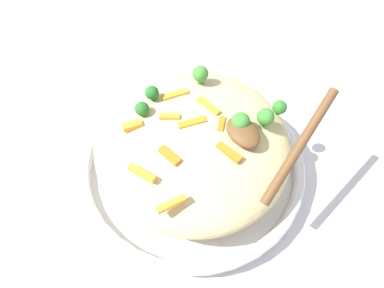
% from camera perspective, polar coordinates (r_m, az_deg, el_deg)
% --- Properties ---
extents(ground_plane, '(2.40, 2.40, 0.00)m').
position_cam_1_polar(ground_plane, '(0.59, 0.00, -4.34)').
color(ground_plane, silver).
extents(serving_bowl, '(0.36, 0.36, 0.04)m').
position_cam_1_polar(serving_bowl, '(0.57, 0.00, -3.23)').
color(serving_bowl, silver).
rests_on(serving_bowl, ground_plane).
extents(pasta_mound, '(0.30, 0.29, 0.09)m').
position_cam_1_polar(pasta_mound, '(0.52, 0.00, 0.29)').
color(pasta_mound, '#DBC689').
rests_on(pasta_mound, serving_bowl).
extents(carrot_piece_0, '(0.01, 0.03, 0.01)m').
position_cam_1_polar(carrot_piece_0, '(0.49, -9.84, 3.03)').
color(carrot_piece_0, orange).
rests_on(carrot_piece_0, pasta_mound).
extents(carrot_piece_1, '(0.01, 0.04, 0.01)m').
position_cam_1_polar(carrot_piece_1, '(0.42, -3.43, -9.85)').
color(carrot_piece_1, orange).
rests_on(carrot_piece_1, pasta_mound).
extents(carrot_piece_2, '(0.04, 0.02, 0.01)m').
position_cam_1_polar(carrot_piece_2, '(0.45, -3.73, -1.90)').
color(carrot_piece_2, orange).
rests_on(carrot_piece_2, pasta_mound).
extents(carrot_piece_3, '(0.01, 0.04, 0.01)m').
position_cam_1_polar(carrot_piece_3, '(0.52, -2.85, 8.11)').
color(carrot_piece_3, orange).
rests_on(carrot_piece_3, pasta_mound).
extents(carrot_piece_4, '(0.04, 0.02, 0.01)m').
position_cam_1_polar(carrot_piece_4, '(0.50, 2.77, 6.31)').
color(carrot_piece_4, orange).
rests_on(carrot_piece_4, pasta_mound).
extents(carrot_piece_5, '(0.04, 0.03, 0.01)m').
position_cam_1_polar(carrot_piece_5, '(0.44, -8.33, -4.77)').
color(carrot_piece_5, orange).
rests_on(carrot_piece_5, pasta_mound).
extents(carrot_piece_6, '(0.02, 0.03, 0.01)m').
position_cam_1_polar(carrot_piece_6, '(0.48, -3.72, 4.51)').
color(carrot_piece_6, orange).
rests_on(carrot_piece_6, pasta_mound).
extents(carrot_piece_7, '(0.02, 0.02, 0.01)m').
position_cam_1_polar(carrot_piece_7, '(0.48, 4.83, 3.32)').
color(carrot_piece_7, orange).
rests_on(carrot_piece_7, pasta_mound).
extents(carrot_piece_8, '(0.04, 0.02, 0.01)m').
position_cam_1_polar(carrot_piece_8, '(0.46, 6.12, -1.38)').
color(carrot_piece_8, orange).
rests_on(carrot_piece_8, pasta_mound).
extents(carrot_piece_9, '(0.02, 0.04, 0.01)m').
position_cam_1_polar(carrot_piece_9, '(0.48, -0.02, 3.64)').
color(carrot_piece_9, orange).
rests_on(carrot_piece_9, pasta_mound).
extents(broccoli_floret_0, '(0.02, 0.02, 0.03)m').
position_cam_1_polar(broccoli_floret_0, '(0.51, -6.63, 8.38)').
color(broccoli_floret_0, '#205B1C').
rests_on(broccoli_floret_0, pasta_mound).
extents(broccoli_floret_1, '(0.02, 0.02, 0.02)m').
position_cam_1_polar(broccoli_floret_1, '(0.49, -8.25, 5.74)').
color(broccoli_floret_1, '#205B1C').
rests_on(broccoli_floret_1, pasta_mound).
extents(broccoli_floret_2, '(0.02, 0.02, 0.03)m').
position_cam_1_polar(broccoli_floret_2, '(0.53, 1.40, 11.48)').
color(broccoli_floret_2, '#377928').
rests_on(broccoli_floret_2, pasta_mound).
extents(broccoli_floret_3, '(0.03, 0.03, 0.03)m').
position_cam_1_polar(broccoli_floret_3, '(0.47, 8.04, 3.64)').
color(broccoli_floret_3, '#377928').
rests_on(broccoli_floret_3, pasta_mound).
extents(broccoli_floret_4, '(0.02, 0.02, 0.03)m').
position_cam_1_polar(broccoli_floret_4, '(0.48, 12.06, 4.35)').
color(broccoli_floret_4, '#377928').
rests_on(broccoli_floret_4, pasta_mound).
extents(broccoli_floret_5, '(0.02, 0.02, 0.02)m').
position_cam_1_polar(broccoli_floret_5, '(0.50, 14.27, 5.87)').
color(broccoli_floret_5, '#296820').
rests_on(broccoli_floret_5, pasta_mound).
extents(serving_spoon, '(0.13, 0.15, 0.08)m').
position_cam_1_polar(serving_spoon, '(0.45, 11.55, 1.17)').
color(serving_spoon, brown).
rests_on(serving_spoon, pasta_mound).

